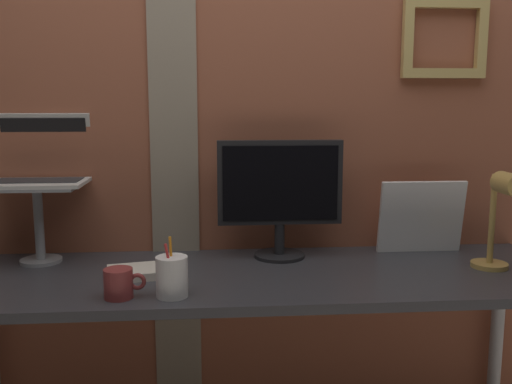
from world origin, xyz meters
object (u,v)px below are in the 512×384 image
(pen_cup, at_px, (172,276))
(coffee_mug, at_px, (119,283))
(monitor, at_px, (280,189))
(whiteboard_panel, at_px, (421,217))
(desk_lamp, at_px, (501,211))
(laptop, at_px, (41,163))

(pen_cup, relative_size, coffee_mug, 1.46)
(monitor, distance_m, coffee_mug, 0.67)
(monitor, distance_m, pen_cup, 0.56)
(pen_cup, bearing_deg, whiteboard_panel, 25.01)
(coffee_mug, bearing_deg, pen_cup, -0.02)
(pen_cup, bearing_deg, monitor, 47.54)
(monitor, distance_m, desk_lamp, 0.73)
(desk_lamp, xyz_separation_m, pen_cup, (-1.04, -0.15, -0.14))
(laptop, height_order, pen_cup, laptop)
(pen_cup, bearing_deg, coffee_mug, 179.98)
(desk_lamp, distance_m, pen_cup, 1.06)
(desk_lamp, bearing_deg, coffee_mug, -172.79)
(laptop, height_order, whiteboard_panel, laptop)
(monitor, bearing_deg, whiteboard_panel, 2.36)
(whiteboard_panel, xyz_separation_m, pen_cup, (-0.88, -0.41, -0.07))
(monitor, relative_size, desk_lamp, 1.33)
(monitor, height_order, laptop, laptop)
(desk_lamp, height_order, pen_cup, desk_lamp)
(whiteboard_panel, xyz_separation_m, desk_lamp, (0.16, -0.26, 0.07))
(laptop, xyz_separation_m, desk_lamp, (1.52, -0.31, -0.13))
(monitor, xyz_separation_m, laptop, (-0.83, 0.07, 0.09))
(laptop, relative_size, desk_lamp, 0.99)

